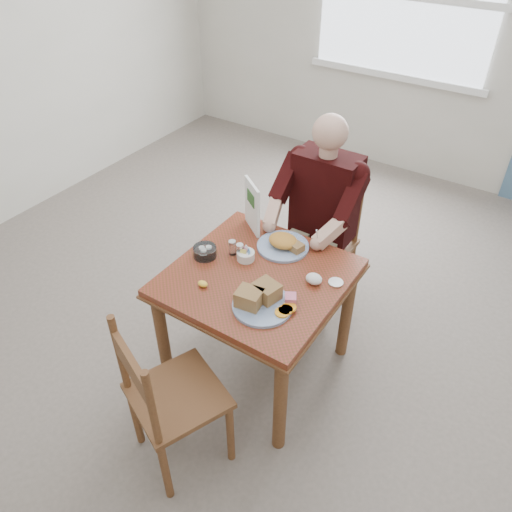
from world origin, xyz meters
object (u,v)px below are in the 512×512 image
Objects in this scene: chair_far at (322,241)px; diner at (320,206)px; near_plate at (262,299)px; far_plate at (284,244)px; chair_near at (168,398)px; table at (258,290)px.

diner is at bearing -89.99° from chair_far.
near_plate is 0.88× the size of far_plate.
chair_far is at bearing 88.87° from chair_near.
diner is 4.29× the size of near_plate.
chair_far reaches higher than far_plate.
near_plate reaches higher than table.
chair_near is at bearing -107.85° from near_plate.
chair_far reaches higher than table.
chair_far is 1.53m from chair_near.
diner is at bearing 88.80° from chair_near.
diner is 3.77× the size of far_plate.
table is 0.97× the size of chair_near.
diner reaches higher than near_plate.
diner reaches higher than chair_far.
table is 0.31m from far_plate.
table is at bearing 87.65° from chair_near.
chair_near is 0.69× the size of diner.
table is at bearing -90.00° from diner.
near_plate is (0.15, -0.19, 0.15)m from table.
chair_far and chair_near have the same top height.
near_plate is at bearing -81.60° from chair_far.
table is 2.85× the size of near_plate.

